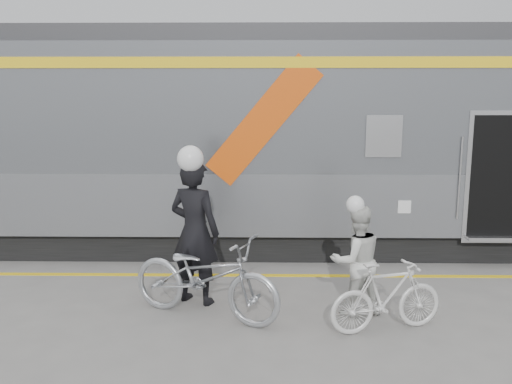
{
  "coord_description": "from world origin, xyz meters",
  "views": [
    {
      "loc": [
        0.15,
        -6.36,
        2.96
      ],
      "look_at": [
        0.02,
        1.6,
        1.5
      ],
      "focal_mm": 38.0,
      "sensor_mm": 36.0,
      "label": 1
    }
  ],
  "objects_px": {
    "bicycle_right": "(387,297)",
    "bicycle_left": "(205,277)",
    "man": "(195,232)",
    "woman": "(356,260)"
  },
  "relations": [
    {
      "from": "bicycle_left",
      "to": "bicycle_right",
      "type": "bearing_deg",
      "value": -75.82
    },
    {
      "from": "bicycle_left",
      "to": "bicycle_right",
      "type": "relative_size",
      "value": 1.44
    },
    {
      "from": "bicycle_right",
      "to": "bicycle_left",
      "type": "bearing_deg",
      "value": 64.73
    },
    {
      "from": "woman",
      "to": "bicycle_right",
      "type": "distance_m",
      "value": 0.69
    },
    {
      "from": "woman",
      "to": "bicycle_right",
      "type": "bearing_deg",
      "value": 102.8
    },
    {
      "from": "bicycle_left",
      "to": "bicycle_right",
      "type": "height_order",
      "value": "bicycle_left"
    },
    {
      "from": "man",
      "to": "bicycle_left",
      "type": "relative_size",
      "value": 0.95
    },
    {
      "from": "bicycle_left",
      "to": "woman",
      "type": "height_order",
      "value": "woman"
    },
    {
      "from": "man",
      "to": "woman",
      "type": "height_order",
      "value": "man"
    },
    {
      "from": "man",
      "to": "bicycle_left",
      "type": "height_order",
      "value": "man"
    }
  ]
}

